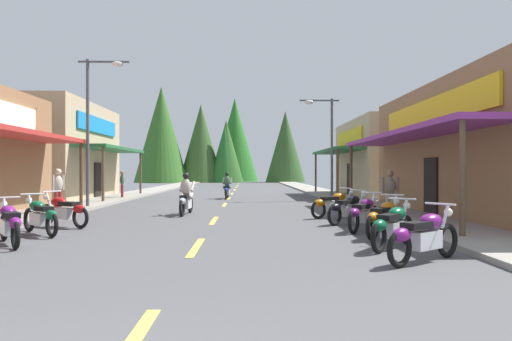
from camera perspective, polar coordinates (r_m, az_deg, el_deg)
The scene contains 23 objects.
ground at distance 26.64m, azimuth -3.44°, elevation -3.65°, with size 10.73×78.83×0.10m, color #4C4C4F.
sidewalk_left at distance 27.68m, azimuth -17.09°, elevation -3.29°, with size 2.32×78.83×0.12m, color gray.
sidewalk_right at distance 27.17m, azimuth 10.48°, elevation -3.35°, with size 2.32×78.83×0.12m, color gray.
centerline_dashes at distance 30.17m, azimuth -3.17°, elevation -3.12°, with size 0.16×54.78×0.01m.
storefront_left_far at distance 29.81m, azimuth -26.63°, elevation 2.12°, with size 10.00×9.31×5.50m.
storefront_right_far at distance 30.85m, azimuth 17.26°, elevation 1.45°, with size 8.10×9.44×4.85m.
streetlamp_left at distance 20.95m, azimuth -19.38°, elevation 6.92°, with size 2.18×0.30×6.42m.
streetlamp_right at distance 25.63m, azimuth 8.63°, elevation 4.65°, with size 2.18×0.30×5.62m.
motorcycle_parked_right_0 at distance 8.72m, azimuth 20.18°, elevation -7.56°, with size 1.78×1.36×1.04m.
motorcycle_parked_right_1 at distance 10.06m, azimuth 16.68°, elevation -6.56°, with size 1.44×1.71×1.04m.
motorcycle_parked_right_2 at distance 11.68m, azimuth 15.70°, elevation -5.65°, with size 1.41×1.74×1.04m.
motorcycle_parked_right_3 at distance 12.77m, azimuth 13.31°, elevation -5.17°, with size 1.33×1.80×1.04m.
motorcycle_parked_right_4 at distance 14.37m, azimuth 11.48°, elevation -4.60°, with size 1.65×1.52×1.04m.
motorcycle_parked_right_5 at distance 16.05m, azimuth 9.73°, elevation -4.12°, with size 1.87×1.22×1.04m.
motorcycle_parked_left_2 at distance 11.43m, azimuth -28.35°, elevation -5.77°, with size 1.33×1.79×1.04m.
motorcycle_parked_left_3 at distance 12.94m, azimuth -25.27°, elevation -5.10°, with size 1.57×1.59×1.04m.
motorcycle_parked_left_4 at distance 14.41m, azimuth -22.83°, elevation -4.58°, with size 1.88×1.20×1.04m.
rider_cruising_lead at distance 17.13m, azimuth -8.70°, elevation -3.30°, with size 0.60×2.14×1.57m.
rider_cruising_trailing at distance 26.72m, azimuth -3.64°, elevation -2.13°, with size 0.60×2.14×1.57m.
pedestrian_by_shop at distance 18.34m, azimuth -23.42°, elevation -2.02°, with size 0.38×0.53×1.71m.
pedestrian_browsing at distance 16.24m, azimuth 16.38°, elevation -2.44°, with size 0.56×0.32×1.64m.
pedestrian_waiting at distance 27.34m, azimuth -16.33°, elevation -1.48°, with size 0.36×0.55×1.63m.
treeline_backdrop at distance 66.43m, azimuth -5.28°, elevation 3.61°, with size 23.94×14.76×13.34m.
Camera 1 is at (1.09, -2.15, 1.63)m, focal length 32.12 mm.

